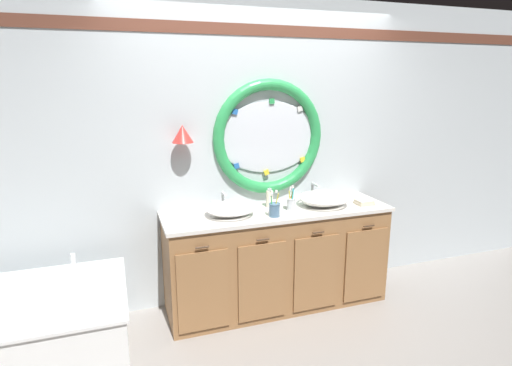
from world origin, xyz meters
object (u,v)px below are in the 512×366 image
(bathtub, at_px, (3,335))
(sink_basin_left, at_px, (230,209))
(toothbrush_holder_right, at_px, (291,203))
(toothbrush_holder_left, at_px, (274,209))
(soap_dispenser, at_px, (270,198))
(folded_hand_towel, at_px, (364,202))
(sink_basin_right, at_px, (324,198))

(bathtub, height_order, sink_basin_left, sink_basin_left)
(toothbrush_holder_right, bearing_deg, toothbrush_holder_left, -151.06)
(toothbrush_holder_right, relative_size, soap_dispenser, 1.28)
(bathtub, distance_m, folded_hand_towel, 2.85)
(sink_basin_right, relative_size, toothbrush_holder_right, 2.03)
(sink_basin_right, bearing_deg, sink_basin_left, 180.00)
(toothbrush_holder_right, bearing_deg, bathtub, -171.59)
(soap_dispenser, bearing_deg, bathtub, -166.81)
(sink_basin_left, xyz_separation_m, toothbrush_holder_right, (0.52, -0.03, 0.00))
(toothbrush_holder_left, bearing_deg, sink_basin_right, 14.83)
(bathtub, bearing_deg, sink_basin_left, 12.12)
(folded_hand_towel, bearing_deg, bathtub, -174.65)
(toothbrush_holder_right, xyz_separation_m, soap_dispenser, (-0.13, 0.15, 0.01))
(bathtub, bearing_deg, sink_basin_right, 8.01)
(sink_basin_left, bearing_deg, toothbrush_holder_right, -3.34)
(toothbrush_holder_left, bearing_deg, folded_hand_towel, 3.56)
(sink_basin_right, bearing_deg, soap_dispenser, 165.18)
(bathtub, xyz_separation_m, folded_hand_towel, (2.79, 0.26, 0.54))
(sink_basin_left, relative_size, toothbrush_holder_left, 1.82)
(sink_basin_right, xyz_separation_m, folded_hand_towel, (0.35, -0.08, -0.05))
(toothbrush_holder_left, xyz_separation_m, toothbrush_holder_right, (0.19, 0.11, 0.00))
(bathtub, height_order, sink_basin_right, sink_basin_right)
(toothbrush_holder_left, xyz_separation_m, folded_hand_towel, (0.86, 0.05, -0.04))
(sink_basin_left, bearing_deg, sink_basin_right, -0.00)
(bathtub, distance_m, toothbrush_holder_right, 2.22)
(sink_basin_left, distance_m, sink_basin_right, 0.84)
(bathtub, relative_size, folded_hand_towel, 10.56)
(toothbrush_holder_left, bearing_deg, soap_dispenser, 77.61)
(sink_basin_left, distance_m, folded_hand_towel, 1.19)
(sink_basin_left, height_order, toothbrush_holder_right, toothbrush_holder_right)
(sink_basin_left, xyz_separation_m, toothbrush_holder_left, (0.33, -0.14, 0.00))
(toothbrush_holder_left, distance_m, soap_dispenser, 0.26)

